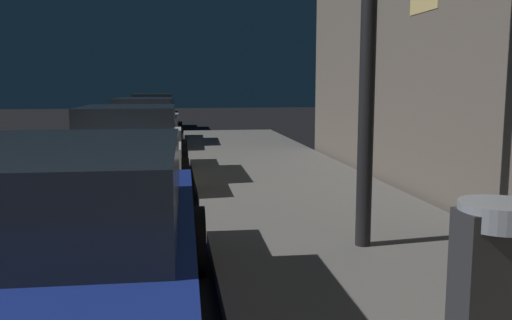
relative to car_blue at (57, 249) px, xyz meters
The scene contains 4 objects.
car_blue is the anchor object (origin of this frame).
car_white 6.27m from the car_blue, 90.00° to the left, with size 2.15×4.26×1.43m.
car_silver 12.18m from the car_blue, 90.00° to the left, with size 2.16×4.39×1.43m.
car_green 18.81m from the car_blue, 90.00° to the left, with size 2.00×4.08×1.43m.
Camera 1 is at (3.65, -1.89, 1.83)m, focal length 38.39 mm.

